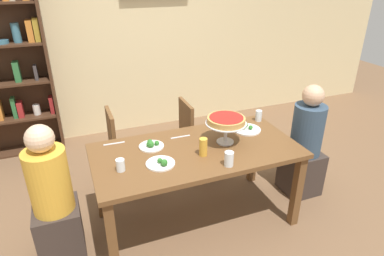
% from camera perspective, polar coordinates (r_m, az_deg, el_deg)
% --- Properties ---
extents(ground_plane, '(12.00, 12.00, 0.00)m').
position_cam_1_polar(ground_plane, '(3.23, 0.67, -15.09)').
color(ground_plane, brown).
extents(rear_partition, '(8.00, 0.12, 2.80)m').
position_cam_1_polar(rear_partition, '(4.61, -9.95, 16.52)').
color(rear_partition, beige).
rests_on(rear_partition, ground_plane).
extents(dining_table, '(1.72, 0.86, 0.74)m').
position_cam_1_polar(dining_table, '(2.85, 0.73, -5.17)').
color(dining_table, brown).
rests_on(dining_table, ground_plane).
extents(diner_head_east, '(0.34, 0.34, 1.15)m').
position_cam_1_polar(diner_head_east, '(3.49, 18.54, -3.37)').
color(diner_head_east, '#382D28').
rests_on(diner_head_east, ground_plane).
extents(diner_head_west, '(0.34, 0.34, 1.15)m').
position_cam_1_polar(diner_head_west, '(2.81, -22.37, -11.82)').
color(diner_head_west, '#382D28').
rests_on(diner_head_west, ground_plane).
extents(chair_far_left, '(0.40, 0.40, 0.87)m').
position_cam_1_polar(chair_far_left, '(3.45, -11.45, -2.96)').
color(chair_far_left, brown).
rests_on(chair_far_left, ground_plane).
extents(chair_far_right, '(0.40, 0.40, 0.87)m').
position_cam_1_polar(chair_far_right, '(3.60, 0.65, -1.12)').
color(chair_far_right, brown).
rests_on(chair_far_right, ground_plane).
extents(deep_dish_pizza_stand, '(0.35, 0.35, 0.24)m').
position_cam_1_polar(deep_dish_pizza_stand, '(2.84, 5.82, 1.09)').
color(deep_dish_pizza_stand, silver).
rests_on(deep_dish_pizza_stand, dining_table).
extents(salad_plate_near_diner, '(0.21, 0.21, 0.07)m').
position_cam_1_polar(salad_plate_near_diner, '(2.84, -6.93, -2.91)').
color(salad_plate_near_diner, white).
rests_on(salad_plate_near_diner, dining_table).
extents(salad_plate_far_diner, '(0.23, 0.23, 0.07)m').
position_cam_1_polar(salad_plate_far_diner, '(2.60, -5.29, -5.97)').
color(salad_plate_far_diner, white).
rests_on(salad_plate_far_diner, dining_table).
extents(salad_plate_spare, '(0.26, 0.26, 0.07)m').
position_cam_1_polar(salad_plate_spare, '(3.15, 9.18, -0.05)').
color(salad_plate_spare, white).
rests_on(salad_plate_spare, dining_table).
extents(beer_glass_amber_tall, '(0.07, 0.07, 0.15)m').
position_cam_1_polar(beer_glass_amber_tall, '(2.68, 1.92, -3.24)').
color(beer_glass_amber_tall, gold).
rests_on(beer_glass_amber_tall, dining_table).
extents(water_glass_clear_near, '(0.07, 0.07, 0.09)m').
position_cam_1_polar(water_glass_clear_near, '(2.56, -12.07, -6.18)').
color(water_glass_clear_near, white).
rests_on(water_glass_clear_near, dining_table).
extents(water_glass_clear_far, '(0.07, 0.07, 0.12)m').
position_cam_1_polar(water_glass_clear_far, '(2.57, 6.30, -5.23)').
color(water_glass_clear_far, white).
rests_on(water_glass_clear_far, dining_table).
extents(water_glass_clear_spare, '(0.06, 0.06, 0.11)m').
position_cam_1_polar(water_glass_clear_spare, '(3.35, 11.25, 2.06)').
color(water_glass_clear_spare, white).
rests_on(water_glass_clear_spare, dining_table).
extents(cutlery_fork_near, '(0.18, 0.02, 0.00)m').
position_cam_1_polar(cutlery_fork_near, '(2.99, -1.98, -1.51)').
color(cutlery_fork_near, silver).
rests_on(cutlery_fork_near, dining_table).
extents(cutlery_knife_near, '(0.18, 0.02, 0.00)m').
position_cam_1_polar(cutlery_knife_near, '(2.96, -13.09, -2.58)').
color(cutlery_knife_near, silver).
rests_on(cutlery_knife_near, dining_table).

